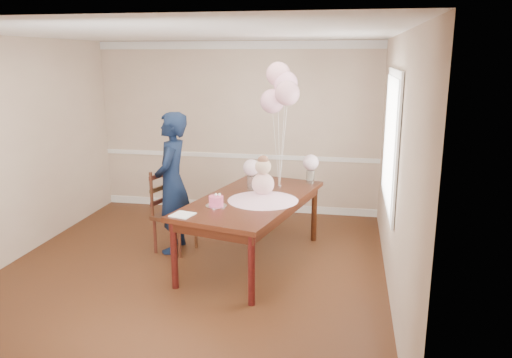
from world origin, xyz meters
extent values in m
cube|color=#351A0D|center=(0.00, 0.00, 0.00)|extent=(4.50, 5.00, 0.00)
cube|color=white|center=(0.00, 0.00, 2.70)|extent=(4.50, 5.00, 0.02)
cube|color=tan|center=(0.00, 2.50, 1.35)|extent=(4.50, 0.02, 2.70)
cube|color=tan|center=(0.00, -2.50, 1.35)|extent=(4.50, 0.02, 2.70)
cube|color=tan|center=(-2.25, 0.00, 1.35)|extent=(0.02, 5.00, 2.70)
cube|color=tan|center=(2.25, 0.00, 1.35)|extent=(0.02, 5.00, 2.70)
cube|color=white|center=(0.00, 2.49, 0.90)|extent=(4.50, 0.02, 0.07)
cube|color=silver|center=(0.00, 2.49, 2.63)|extent=(4.50, 0.02, 0.12)
cube|color=white|center=(0.00, 2.49, 0.06)|extent=(4.50, 0.02, 0.12)
cube|color=white|center=(2.23, 0.50, 1.55)|extent=(0.02, 1.66, 1.56)
cube|color=silver|center=(2.21, 0.50, 1.55)|extent=(0.01, 1.50, 1.40)
cube|color=black|center=(0.65, 0.42, 0.79)|extent=(1.59, 2.39, 0.05)
cube|color=black|center=(0.65, 0.42, 0.71)|extent=(1.46, 2.26, 0.11)
cylinder|color=black|center=(-0.03, -0.45, 0.38)|extent=(0.09, 0.09, 0.77)
cylinder|color=black|center=(0.86, -0.67, 0.38)|extent=(0.09, 0.09, 0.77)
cylinder|color=black|center=(0.45, 1.51, 0.38)|extent=(0.09, 0.09, 0.77)
cylinder|color=black|center=(1.34, 1.29, 0.38)|extent=(0.09, 0.09, 0.77)
cone|color=#EDAECA|center=(0.80, 0.33, 0.88)|extent=(1.01, 1.01, 0.11)
sphere|color=pink|center=(0.80, 0.33, 1.02)|extent=(0.26, 0.26, 0.26)
sphere|color=#CDAB8D|center=(0.80, 0.33, 1.23)|extent=(0.19, 0.19, 0.19)
sphere|color=brown|center=(0.80, 0.33, 1.29)|extent=(0.13, 0.13, 0.13)
cylinder|color=silver|center=(0.32, -0.01, 0.83)|extent=(0.29, 0.29, 0.01)
cylinder|color=#D84471|center=(0.32, -0.01, 0.89)|extent=(0.20, 0.20, 0.11)
sphere|color=white|center=(0.32, -0.01, 0.96)|extent=(0.03, 0.03, 0.03)
sphere|color=white|center=(0.36, 0.01, 0.96)|extent=(0.03, 0.03, 0.03)
cylinder|color=white|center=(0.57, 0.78, 0.91)|extent=(0.13, 0.13, 0.18)
sphere|color=beige|center=(0.57, 0.78, 1.11)|extent=(0.21, 0.21, 0.21)
cylinder|color=white|center=(1.28, 1.23, 0.91)|extent=(0.13, 0.13, 0.18)
sphere|color=beige|center=(1.28, 1.23, 1.11)|extent=(0.21, 0.21, 0.21)
cube|color=white|center=(0.06, -0.39, 0.83)|extent=(0.27, 0.27, 0.01)
cylinder|color=silver|center=(0.90, 0.98, 0.83)|extent=(0.05, 0.05, 0.02)
sphere|color=#EAA5BF|center=(0.80, 1.01, 1.92)|extent=(0.31, 0.31, 0.31)
sphere|color=#DF9EAF|center=(1.00, 0.90, 2.03)|extent=(0.31, 0.31, 0.31)
sphere|color=#FFB4D7|center=(0.95, 1.08, 2.14)|extent=(0.31, 0.31, 0.31)
sphere|color=#FCB2C6|center=(0.85, 1.13, 2.25)|extent=(0.31, 0.31, 0.31)
cylinder|color=silver|center=(0.85, 0.99, 1.29)|extent=(0.10, 0.03, 0.92)
cylinder|color=white|center=(0.95, 0.94, 1.35)|extent=(0.10, 0.08, 1.02)
cylinder|color=white|center=(0.93, 1.03, 1.40)|extent=(0.05, 0.10, 1.14)
cylinder|color=white|center=(0.88, 1.05, 1.46)|extent=(0.06, 0.13, 1.24)
cube|color=#32180D|center=(-0.39, 0.59, 0.47)|extent=(0.57, 0.57, 0.05)
cylinder|color=#3D1710|center=(-0.63, 0.46, 0.22)|extent=(0.05, 0.05, 0.45)
cylinder|color=#3B1B10|center=(-0.26, 0.36, 0.22)|extent=(0.05, 0.05, 0.45)
cylinder|color=#3C1E10|center=(-0.53, 0.82, 0.22)|extent=(0.05, 0.05, 0.45)
cylinder|color=#3D1F10|center=(-0.16, 0.72, 0.22)|extent=(0.05, 0.05, 0.45)
cylinder|color=#35180E|center=(-0.65, 0.47, 0.77)|extent=(0.05, 0.05, 0.59)
cylinder|color=#38120F|center=(-0.55, 0.83, 0.77)|extent=(0.05, 0.05, 0.59)
cube|color=#33130E|center=(-0.60, 0.65, 0.65)|extent=(0.14, 0.41, 0.05)
cube|color=#311C0D|center=(-0.60, 0.65, 0.82)|extent=(0.14, 0.41, 0.05)
cube|color=#3C1710|center=(-0.60, 0.65, 0.98)|extent=(0.14, 0.41, 0.05)
imported|color=black|center=(-0.42, 0.62, 0.90)|extent=(0.48, 0.69, 1.80)
camera|label=1|loc=(1.76, -5.21, 2.47)|focal=35.00mm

